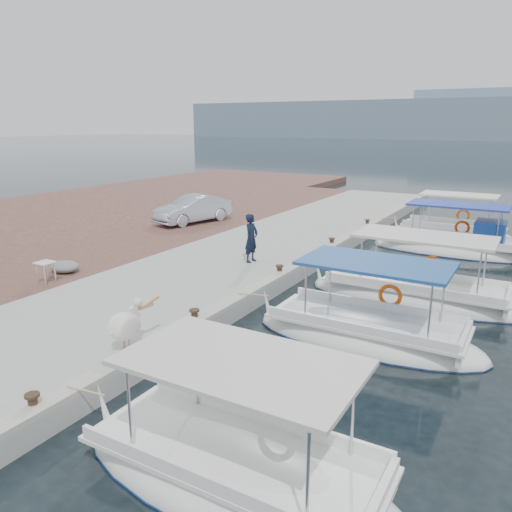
{
  "coord_description": "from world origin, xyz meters",
  "views": [
    {
      "loc": [
        7.37,
        -13.59,
        5.67
      ],
      "look_at": [
        -1.0,
        0.97,
        1.2
      ],
      "focal_mm": 35.0,
      "sensor_mm": 36.0,
      "label": 1
    }
  ],
  "objects_px": {
    "fishing_caique_a": "(234,476)",
    "pelican": "(127,325)",
    "parked_car": "(193,209)",
    "fishing_caique_c": "(414,297)",
    "fishing_caique_d": "(452,249)",
    "fishing_caique_e": "(452,235)",
    "fishing_caique_b": "(366,336)",
    "fisherman": "(251,238)"
  },
  "relations": [
    {
      "from": "fishing_caique_a",
      "to": "parked_car",
      "type": "height_order",
      "value": "fishing_caique_a"
    },
    {
      "from": "fishing_caique_d",
      "to": "fishing_caique_e",
      "type": "bearing_deg",
      "value": 99.07
    },
    {
      "from": "fishing_caique_e",
      "to": "pelican",
      "type": "distance_m",
      "value": 19.38
    },
    {
      "from": "pelican",
      "to": "fishing_caique_c",
      "type": "bearing_deg",
      "value": 59.32
    },
    {
      "from": "fishing_caique_c",
      "to": "fishing_caique_d",
      "type": "distance_m",
      "value": 7.3
    },
    {
      "from": "fishing_caique_c",
      "to": "pelican",
      "type": "xyz_separation_m",
      "value": [
        -4.84,
        -8.15,
        0.97
      ]
    },
    {
      "from": "fishing_caique_a",
      "to": "fishing_caique_b",
      "type": "height_order",
      "value": "same"
    },
    {
      "from": "fishing_caique_b",
      "to": "fishing_caique_d",
      "type": "bearing_deg",
      "value": 87.79
    },
    {
      "from": "fishing_caique_a",
      "to": "fishing_caique_c",
      "type": "height_order",
      "value": "same"
    },
    {
      "from": "fishing_caique_b",
      "to": "fisherman",
      "type": "relative_size",
      "value": 3.39
    },
    {
      "from": "fishing_caique_a",
      "to": "fishing_caique_c",
      "type": "distance_m",
      "value": 10.27
    },
    {
      "from": "fishing_caique_c",
      "to": "fishing_caique_d",
      "type": "xyz_separation_m",
      "value": [
        0.03,
        7.3,
        0.07
      ]
    },
    {
      "from": "fishing_caique_a",
      "to": "fishing_caique_e",
      "type": "relative_size",
      "value": 0.99
    },
    {
      "from": "fishing_caique_b",
      "to": "fishing_caique_c",
      "type": "relative_size",
      "value": 0.89
    },
    {
      "from": "fishing_caique_d",
      "to": "fishing_caique_c",
      "type": "bearing_deg",
      "value": -90.27
    },
    {
      "from": "fishing_caique_a",
      "to": "fisherman",
      "type": "xyz_separation_m",
      "value": [
        -5.65,
        10.18,
        1.31
      ]
    },
    {
      "from": "parked_car",
      "to": "fisherman",
      "type": "bearing_deg",
      "value": -23.23
    },
    {
      "from": "fishing_caique_a",
      "to": "pelican",
      "type": "bearing_deg",
      "value": 153.98
    },
    {
      "from": "fishing_caique_a",
      "to": "fishing_caique_b",
      "type": "relative_size",
      "value": 0.96
    },
    {
      "from": "fishing_caique_c",
      "to": "fishing_caique_e",
      "type": "relative_size",
      "value": 1.17
    },
    {
      "from": "pelican",
      "to": "fishing_caique_d",
      "type": "bearing_deg",
      "value": 72.5
    },
    {
      "from": "fishing_caique_c",
      "to": "fishing_caique_e",
      "type": "distance_m",
      "value": 10.72
    },
    {
      "from": "parked_car",
      "to": "pelican",
      "type": "bearing_deg",
      "value": -43.94
    },
    {
      "from": "fishing_caique_a",
      "to": "parked_car",
      "type": "distance_m",
      "value": 19.85
    },
    {
      "from": "fishing_caique_a",
      "to": "fishing_caique_b",
      "type": "bearing_deg",
      "value": 88.82
    },
    {
      "from": "fishing_caique_c",
      "to": "parked_car",
      "type": "height_order",
      "value": "fishing_caique_c"
    },
    {
      "from": "pelican",
      "to": "parked_car",
      "type": "bearing_deg",
      "value": 121.14
    },
    {
      "from": "fishing_caique_d",
      "to": "fishing_caique_e",
      "type": "height_order",
      "value": "same"
    },
    {
      "from": "fishing_caique_b",
      "to": "pelican",
      "type": "bearing_deg",
      "value": -135.8
    },
    {
      "from": "fishing_caique_c",
      "to": "pelican",
      "type": "relative_size",
      "value": 4.76
    },
    {
      "from": "fishing_caique_c",
      "to": "parked_car",
      "type": "xyz_separation_m",
      "value": [
        -12.92,
        5.22,
        1.1
      ]
    },
    {
      "from": "fisherman",
      "to": "parked_car",
      "type": "height_order",
      "value": "fisherman"
    },
    {
      "from": "fisherman",
      "to": "fishing_caique_c",
      "type": "bearing_deg",
      "value": -87.07
    },
    {
      "from": "fishing_caique_c",
      "to": "fishing_caique_a",
      "type": "bearing_deg",
      "value": -92.95
    },
    {
      "from": "fishing_caique_d",
      "to": "fishing_caique_e",
      "type": "relative_size",
      "value": 1.14
    },
    {
      "from": "fishing_caique_e",
      "to": "pelican",
      "type": "bearing_deg",
      "value": -102.92
    },
    {
      "from": "fishing_caique_e",
      "to": "parked_car",
      "type": "distance_m",
      "value": 13.61
    },
    {
      "from": "fishing_caique_d",
      "to": "fisherman",
      "type": "xyz_separation_m",
      "value": [
        -6.22,
        -7.37,
        1.24
      ]
    },
    {
      "from": "fishing_caique_c",
      "to": "fishing_caique_e",
      "type": "height_order",
      "value": "same"
    },
    {
      "from": "fishing_caique_b",
      "to": "parked_car",
      "type": "height_order",
      "value": "fishing_caique_b"
    },
    {
      "from": "fishing_caique_d",
      "to": "parked_car",
      "type": "relative_size",
      "value": 1.59
    },
    {
      "from": "fishing_caique_e",
      "to": "pelican",
      "type": "relative_size",
      "value": 4.07
    }
  ]
}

